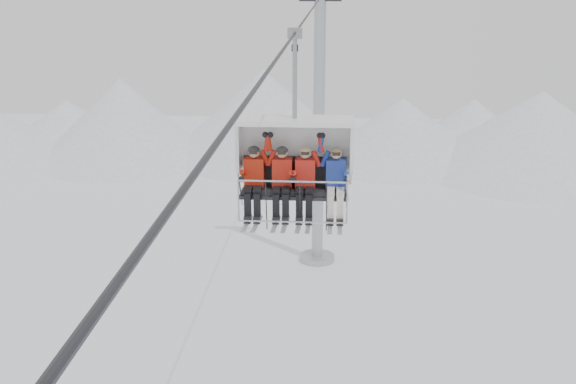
# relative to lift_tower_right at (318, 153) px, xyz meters

# --- Properties ---
(ridgeline) EXTENTS (72.00, 21.00, 7.00)m
(ridgeline) POSITION_rel_lift_tower_right_xyz_m (-1.58, 20.05, -2.94)
(ridgeline) COLOR white
(ridgeline) RESTS_ON ground
(lift_tower_right) EXTENTS (2.00, 1.80, 13.48)m
(lift_tower_right) POSITION_rel_lift_tower_right_xyz_m (0.00, 0.00, 0.00)
(lift_tower_right) COLOR #A0A3A7
(lift_tower_right) RESTS_ON ground
(haul_cable) EXTENTS (0.06, 50.00, 0.06)m
(haul_cable) POSITION_rel_lift_tower_right_xyz_m (0.00, -22.00, 7.52)
(haul_cable) COLOR #29292E
(haul_cable) RESTS_ON lift_tower_left
(chairlift_carrier) EXTENTS (2.50, 1.17, 3.98)m
(chairlift_carrier) POSITION_rel_lift_tower_right_xyz_m (0.00, -19.82, 4.92)
(chairlift_carrier) COLOR black
(chairlift_carrier) RESTS_ON haul_cable
(skier_far_left) EXTENTS (0.43, 1.69, 1.69)m
(skier_far_left) POSITION_rel_lift_tower_right_xyz_m (-0.87, -20.13, 4.45)
(skier_far_left) COLOR #B5210E
(skier_far_left) RESTS_ON chairlift_carrier
(skier_center_left) EXTENTS (0.43, 1.69, 1.69)m
(skier_center_left) POSITION_rel_lift_tower_right_xyz_m (-0.26, -20.13, 4.45)
(skier_center_left) COLOR red
(skier_center_left) RESTS_ON chairlift_carrier
(skier_center_right) EXTENTS (0.43, 1.69, 1.69)m
(skier_center_right) POSITION_rel_lift_tower_right_xyz_m (0.24, -20.13, 4.45)
(skier_center_right) COLOR red
(skier_center_right) RESTS_ON chairlift_carrier
(skier_far_right) EXTENTS (0.43, 1.69, 1.69)m
(skier_far_right) POSITION_rel_lift_tower_right_xyz_m (0.90, -20.13, 4.45)
(skier_far_right) COLOR navy
(skier_far_right) RESTS_ON chairlift_carrier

